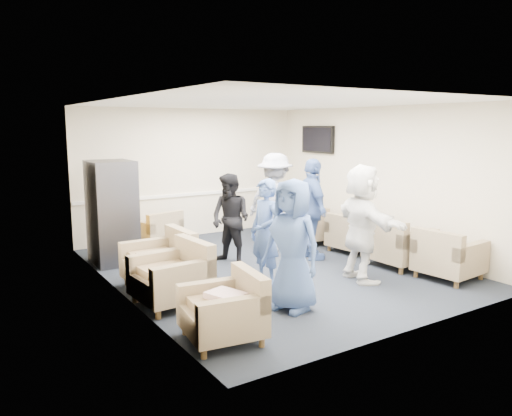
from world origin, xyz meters
TOP-DOWN VIEW (x-y plane):
  - floor at (0.00, 0.00)m, footprint 6.00×6.00m
  - ceiling at (0.00, 0.00)m, footprint 6.00×6.00m
  - back_wall at (0.00, 3.00)m, footprint 5.00×0.02m
  - front_wall at (0.00, -3.00)m, footprint 5.00×0.02m
  - left_wall at (-2.50, 0.00)m, footprint 0.02×6.00m
  - right_wall at (2.50, 0.00)m, footprint 0.02×6.00m
  - chair_rail at (0.00, 2.98)m, footprint 4.98×0.04m
  - tv at (2.44, 1.80)m, footprint 0.10×1.00m
  - armchair_left_near at (-2.00, -2.08)m, footprint 0.91×0.91m
  - armchair_left_mid at (-2.02, -0.72)m, footprint 0.94×0.94m
  - armchair_left_far at (-1.89, 0.05)m, footprint 0.90×0.90m
  - armchair_right_near at (1.94, -1.96)m, footprint 0.92×0.92m
  - armchair_right_midnear at (1.84, -1.05)m, footprint 0.91×0.91m
  - armchair_right_midfar at (1.88, 0.08)m, footprint 0.85×0.85m
  - armchair_right_far at (1.86, 1.06)m, footprint 0.95×0.95m
  - armchair_corner at (-1.08, 2.31)m, footprint 0.95×0.95m
  - vending_machine at (-2.09, 1.74)m, footprint 0.72×0.84m
  - backpack at (-1.73, -0.15)m, footprint 0.29×0.22m
  - pillow at (-2.00, -2.07)m, footprint 0.42×0.48m
  - person_front_left at (-0.84, -1.71)m, footprint 0.77×0.95m
  - person_mid_left at (-0.57, -0.70)m, footprint 0.44×0.61m
  - person_back_left at (-0.42, 0.59)m, footprint 0.82×0.92m
  - person_back_right at (0.81, 1.05)m, footprint 1.10×1.36m
  - person_mid_right at (0.94, 0.09)m, footprint 0.71×1.13m
  - person_front_right at (0.78, -1.29)m, footprint 0.90×1.73m

SIDE VIEW (x-z plane):
  - floor at x=0.00m, z-range 0.00..0.00m
  - backpack at x=-1.73m, z-range 0.01..0.46m
  - armchair_right_midfar at x=1.88m, z-range 0.00..0.62m
  - armchair_corner at x=-1.08m, z-range 0.00..0.62m
  - armchair_left_near at x=-2.00m, z-range 0.00..0.64m
  - armchair_right_far at x=1.86m, z-range 0.00..0.67m
  - armchair_right_near at x=1.94m, z-range 0.00..0.67m
  - armchair_left_mid at x=-2.02m, z-range 0.00..0.71m
  - armchair_left_far at x=-1.89m, z-range 0.00..0.71m
  - armchair_right_midnear at x=1.84m, z-range 0.00..0.72m
  - pillow at x=-2.00m, z-range 0.43..0.54m
  - person_back_left at x=-0.42m, z-range 0.00..1.55m
  - person_mid_left at x=-0.57m, z-range 0.00..1.58m
  - person_front_left at x=-0.84m, z-range 0.00..1.69m
  - vending_machine at x=-2.09m, z-range 0.00..1.77m
  - person_front_right at x=0.78m, z-range 0.00..1.78m
  - person_mid_right at x=0.94m, z-range 0.00..1.79m
  - chair_rail at x=0.00m, z-range 0.87..0.93m
  - person_back_right at x=0.81m, z-range 0.00..1.84m
  - back_wall at x=0.00m, z-range 0.00..2.70m
  - front_wall at x=0.00m, z-range 0.00..2.70m
  - left_wall at x=-2.50m, z-range 0.00..2.70m
  - right_wall at x=2.50m, z-range 0.00..2.70m
  - tv at x=2.44m, z-range 1.76..2.34m
  - ceiling at x=0.00m, z-range 2.70..2.70m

